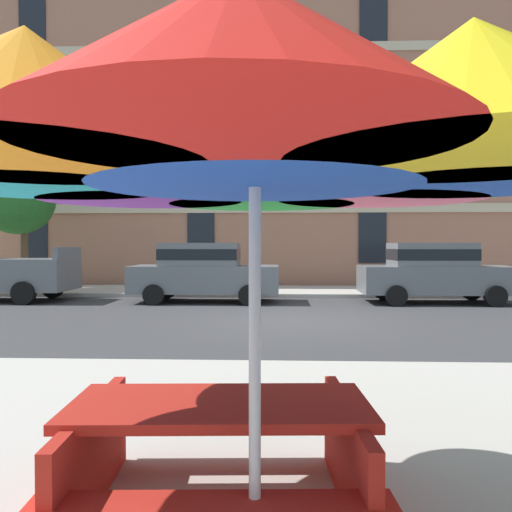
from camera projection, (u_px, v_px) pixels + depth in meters
The scene contains 8 objects.
ground_plane at pixel (293, 321), 11.50m from camera, with size 120.00×120.00×0.00m, color #38383A.
sidewalk_far at pixel (287, 291), 18.29m from camera, with size 56.00×3.60×0.12m, color #B2ADA3.
apartment_building at pixel (284, 93), 26.27m from camera, with size 41.36×12.08×19.20m.
sedan_gray at pixel (204, 271), 15.28m from camera, with size 4.40×1.98×1.78m.
sedan_gray_midblock at pixel (434, 271), 15.00m from camera, with size 4.40×1.98×1.78m.
street_tree_left at pixel (16, 197), 18.06m from camera, with size 2.66×2.66×4.75m.
patio_umbrella at pixel (255, 137), 2.48m from camera, with size 3.44×3.44×2.55m.
picnic_table at pixel (220, 448), 3.08m from camera, with size 1.88×1.61×0.77m.
Camera 1 is at (-0.37, -11.49, 1.72)m, focal length 35.65 mm.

